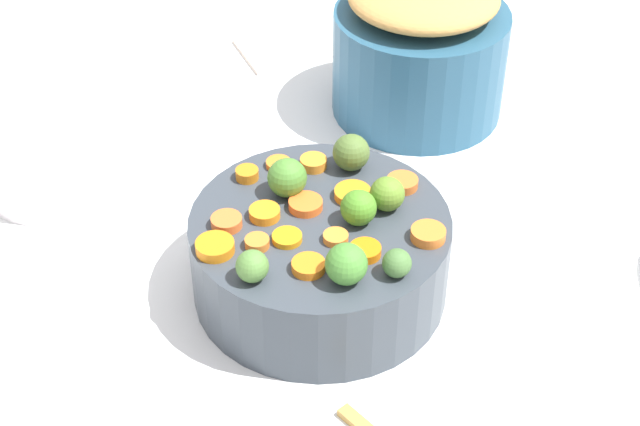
% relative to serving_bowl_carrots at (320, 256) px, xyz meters
% --- Properties ---
extents(tabletop, '(2.40, 2.40, 0.02)m').
position_rel_serving_bowl_carrots_xyz_m(tabletop, '(0.03, -0.01, -0.06)').
color(tabletop, silver).
rests_on(tabletop, ground).
extents(serving_bowl_carrots, '(0.28, 0.28, 0.10)m').
position_rel_serving_bowl_carrots_xyz_m(serving_bowl_carrots, '(0.00, 0.00, 0.00)').
color(serving_bowl_carrots, '#373F48').
rests_on(serving_bowl_carrots, tabletop).
extents(metal_pot, '(0.23, 0.23, 0.15)m').
position_rel_serving_bowl_carrots_xyz_m(metal_pot, '(0.31, 0.23, 0.02)').
color(metal_pot, '#26526F').
rests_on(metal_pot, tabletop).
extents(carrot_slice_0, '(0.04, 0.04, 0.01)m').
position_rel_serving_bowl_carrots_xyz_m(carrot_slice_0, '(-0.00, -0.04, 0.05)').
color(carrot_slice_0, orange).
rests_on(carrot_slice_0, serving_bowl_carrots).
extents(carrot_slice_1, '(0.03, 0.03, 0.01)m').
position_rel_serving_bowl_carrots_xyz_m(carrot_slice_1, '(0.01, 0.11, 0.05)').
color(carrot_slice_1, orange).
rests_on(carrot_slice_1, serving_bowl_carrots).
extents(carrot_slice_2, '(0.05, 0.05, 0.01)m').
position_rel_serving_bowl_carrots_xyz_m(carrot_slice_2, '(0.11, -0.00, 0.05)').
color(carrot_slice_2, orange).
rests_on(carrot_slice_2, serving_bowl_carrots).
extents(carrot_slice_3, '(0.05, 0.05, 0.01)m').
position_rel_serving_bowl_carrots_xyz_m(carrot_slice_3, '(-0.00, 0.03, 0.05)').
color(carrot_slice_3, orange).
rests_on(carrot_slice_3, serving_bowl_carrots).
extents(carrot_slice_4, '(0.04, 0.04, 0.01)m').
position_rel_serving_bowl_carrots_xyz_m(carrot_slice_4, '(-0.05, -0.06, 0.05)').
color(carrot_slice_4, orange).
rests_on(carrot_slice_4, serving_bowl_carrots).
extents(carrot_slice_5, '(0.04, 0.04, 0.01)m').
position_rel_serving_bowl_carrots_xyz_m(carrot_slice_5, '(-0.03, 0.11, 0.06)').
color(carrot_slice_5, orange).
rests_on(carrot_slice_5, serving_bowl_carrots).
extents(carrot_slice_6, '(0.04, 0.04, 0.01)m').
position_rel_serving_bowl_carrots_xyz_m(carrot_slice_6, '(-0.05, -0.01, 0.05)').
color(carrot_slice_6, orange).
rests_on(carrot_slice_6, serving_bowl_carrots).
extents(carrot_slice_7, '(0.05, 0.05, 0.01)m').
position_rel_serving_bowl_carrots_xyz_m(carrot_slice_7, '(-0.12, 0.02, 0.06)').
color(carrot_slice_7, orange).
rests_on(carrot_slice_7, serving_bowl_carrots).
extents(carrot_slice_8, '(0.06, 0.06, 0.01)m').
position_rel_serving_bowl_carrots_xyz_m(carrot_slice_8, '(0.05, 0.01, 0.05)').
color(carrot_slice_8, orange).
rests_on(carrot_slice_8, serving_bowl_carrots).
extents(carrot_slice_9, '(0.04, 0.04, 0.01)m').
position_rel_serving_bowl_carrots_xyz_m(carrot_slice_9, '(0.01, -0.07, 0.05)').
color(carrot_slice_9, orange).
rests_on(carrot_slice_9, serving_bowl_carrots).
extents(carrot_slice_10, '(0.05, 0.05, 0.01)m').
position_rel_serving_bowl_carrots_xyz_m(carrot_slice_10, '(0.08, -0.08, 0.06)').
color(carrot_slice_10, orange).
rests_on(carrot_slice_10, serving_bowl_carrots).
extents(carrot_slice_11, '(0.04, 0.04, 0.01)m').
position_rel_serving_bowl_carrots_xyz_m(carrot_slice_11, '(-0.08, 0.00, 0.05)').
color(carrot_slice_11, orange).
rests_on(carrot_slice_11, serving_bowl_carrots).
extents(carrot_slice_12, '(0.04, 0.04, 0.01)m').
position_rel_serving_bowl_carrots_xyz_m(carrot_slice_12, '(-0.09, 0.05, 0.05)').
color(carrot_slice_12, orange).
rests_on(carrot_slice_12, serving_bowl_carrots).
extents(carrot_slice_13, '(0.04, 0.04, 0.01)m').
position_rel_serving_bowl_carrots_xyz_m(carrot_slice_13, '(0.05, 0.08, 0.06)').
color(carrot_slice_13, orange).
rests_on(carrot_slice_13, serving_bowl_carrots).
extents(carrot_slice_14, '(0.04, 0.04, 0.01)m').
position_rel_serving_bowl_carrots_xyz_m(carrot_slice_14, '(-0.05, 0.04, 0.05)').
color(carrot_slice_14, orange).
rests_on(carrot_slice_14, serving_bowl_carrots).
extents(brussels_sprout_0, '(0.03, 0.03, 0.03)m').
position_rel_serving_bowl_carrots_xyz_m(brussels_sprout_0, '(0.02, -0.11, 0.06)').
color(brussels_sprout_0, '#467137').
rests_on(brussels_sprout_0, serving_bowl_carrots).
extents(brussels_sprout_1, '(0.04, 0.04, 0.04)m').
position_rel_serving_bowl_carrots_xyz_m(brussels_sprout_1, '(0.07, -0.02, 0.07)').
color(brussels_sprout_1, '#5B8529').
rests_on(brussels_sprout_1, serving_bowl_carrots).
extents(brussels_sprout_2, '(0.04, 0.04, 0.04)m').
position_rel_serving_bowl_carrots_xyz_m(brussels_sprout_2, '(-0.03, -0.09, 0.07)').
color(brussels_sprout_2, '#458532').
rests_on(brussels_sprout_2, serving_bowl_carrots).
extents(brussels_sprout_3, '(0.04, 0.04, 0.04)m').
position_rel_serving_bowl_carrots_xyz_m(brussels_sprout_3, '(0.08, 0.06, 0.07)').
color(brussels_sprout_3, '#4D6B2F').
rests_on(brussels_sprout_3, serving_bowl_carrots).
extents(brussels_sprout_4, '(0.04, 0.04, 0.04)m').
position_rel_serving_bowl_carrots_xyz_m(brussels_sprout_4, '(-0.00, 0.06, 0.07)').
color(brussels_sprout_4, '#488130').
rests_on(brussels_sprout_4, serving_bowl_carrots).
extents(brussels_sprout_5, '(0.04, 0.04, 0.04)m').
position_rel_serving_bowl_carrots_xyz_m(brussels_sprout_5, '(0.04, -0.02, 0.07)').
color(brussels_sprout_5, '#488824').
rests_on(brussels_sprout_5, serving_bowl_carrots).
extents(brussels_sprout_6, '(0.03, 0.03, 0.03)m').
position_rel_serving_bowl_carrots_xyz_m(brussels_sprout_6, '(-0.10, -0.04, 0.07)').
color(brussels_sprout_6, '#507F38').
rests_on(brussels_sprout_6, serving_bowl_carrots).
extents(casserole_dish, '(0.23, 0.23, 0.10)m').
position_rel_serving_bowl_carrots_xyz_m(casserole_dish, '(-0.15, 0.36, 0.00)').
color(casserole_dish, white).
rests_on(casserole_dish, tabletop).
extents(dish_towel, '(0.15, 0.13, 0.01)m').
position_rel_serving_bowl_carrots_xyz_m(dish_towel, '(0.24, 0.47, -0.05)').
color(dish_towel, beige).
rests_on(dish_towel, tabletop).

